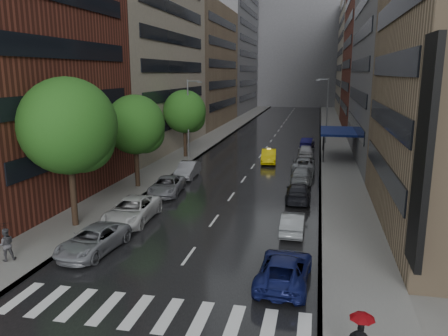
{
  "coord_description": "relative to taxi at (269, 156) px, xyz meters",
  "views": [
    {
      "loc": [
        6.66,
        -17.59,
        9.94
      ],
      "look_at": [
        0.0,
        13.21,
        3.0
      ],
      "focal_mm": 35.0,
      "sensor_mm": 36.0,
      "label": 1
    }
  ],
  "objects": [
    {
      "name": "sidewalk_left",
      "position": [
        -10.44,
        19.77,
        -0.68
      ],
      "size": [
        4.0,
        140.0,
        0.15
      ],
      "primitive_type": "cube",
      "color": "gray",
      "rests_on": "ground"
    },
    {
      "name": "parked_cars_right",
      "position": [
        3.96,
        -9.49,
        -0.04
      ],
      "size": [
        2.61,
        44.17,
        1.56
      ],
      "color": "#111750",
      "rests_on": "ground"
    },
    {
      "name": "ped_red_umbrella",
      "position": [
        6.95,
        -34.06,
        0.58
      ],
      "size": [
        1.03,
        0.82,
        2.01
      ],
      "color": "black",
      "rests_on": "sidewalk_right"
    },
    {
      "name": "tree_mid",
      "position": [
        -10.04,
        -13.13,
        4.79
      ],
      "size": [
        5.09,
        5.09,
        8.11
      ],
      "color": "#382619",
      "rests_on": "ground"
    },
    {
      "name": "sidewalk_right",
      "position": [
        7.56,
        19.77,
        -0.68
      ],
      "size": [
        4.0,
        140.0,
        0.15
      ],
      "primitive_type": "cube",
      "color": "gray",
      "rests_on": "ground"
    },
    {
      "name": "buildings_left",
      "position": [
        -16.44,
        28.56,
        15.23
      ],
      "size": [
        8.0,
        108.0,
        38.0
      ],
      "color": "maroon",
      "rests_on": "ground"
    },
    {
      "name": "ground",
      "position": [
        -1.44,
        -30.23,
        -0.76
      ],
      "size": [
        220.0,
        220.0,
        0.0
      ],
      "primitive_type": "plane",
      "color": "gray",
      "rests_on": "ground"
    },
    {
      "name": "building_far",
      "position": [
        -1.44,
        87.77,
        15.24
      ],
      "size": [
        40.0,
        14.0,
        32.0
      ],
      "primitive_type": "cube",
      "color": "slate",
      "rests_on": "ground"
    },
    {
      "name": "street_lamp_left",
      "position": [
        -9.16,
        -0.23,
        4.13
      ],
      "size": [
        1.74,
        0.22,
        9.0
      ],
      "color": "gray",
      "rests_on": "sidewalk_left"
    },
    {
      "name": "tree_near",
      "position": [
        -10.04,
        -23.34,
        5.88
      ],
      "size": [
        6.08,
        6.08,
        9.7
      ],
      "color": "#382619",
      "rests_on": "ground"
    },
    {
      "name": "road",
      "position": [
        -1.44,
        19.77,
        -0.75
      ],
      "size": [
        14.0,
        140.0,
        0.01
      ],
      "primitive_type": "cube",
      "color": "black",
      "rests_on": "ground"
    },
    {
      "name": "taxi",
      "position": [
        0.0,
        0.0,
        0.0
      ],
      "size": [
        1.98,
        4.71,
        1.51
      ],
      "primitive_type": "imported",
      "rotation": [
        0.0,
        0.0,
        0.08
      ],
      "color": "yellow",
      "rests_on": "ground"
    },
    {
      "name": "parked_cars_left",
      "position": [
        -6.84,
        -19.05,
        -0.01
      ],
      "size": [
        2.85,
        23.3,
        1.6
      ],
      "color": "gray",
      "rests_on": "ground"
    },
    {
      "name": "street_lamp_right",
      "position": [
        6.28,
        14.77,
        4.13
      ],
      "size": [
        1.74,
        0.22,
        9.0
      ],
      "color": "gray",
      "rests_on": "sidewalk_right"
    },
    {
      "name": "buildings_right",
      "position": [
        13.56,
        26.47,
        14.28
      ],
      "size": [
        8.05,
        109.1,
        36.0
      ],
      "color": "#937A5B",
      "rests_on": "ground"
    },
    {
      "name": "tree_far",
      "position": [
        -10.04,
        1.03,
        4.69
      ],
      "size": [
        4.99,
        4.99,
        7.96
      ],
      "color": "#382619",
      "rests_on": "ground"
    },
    {
      "name": "awning",
      "position": [
        7.54,
        4.77,
        2.38
      ],
      "size": [
        4.0,
        8.0,
        3.12
      ],
      "color": "navy",
      "rests_on": "sidewalk_right"
    },
    {
      "name": "crosswalk",
      "position": [
        -1.24,
        -32.23,
        -0.74
      ],
      "size": [
        13.15,
        2.8,
        0.01
      ],
      "color": "silver",
      "rests_on": "ground"
    },
    {
      "name": "ped_black_umbrella",
      "position": [
        -10.64,
        -29.11,
        0.62
      ],
      "size": [
        1.09,
        1.07,
        2.09
      ],
      "color": "#49484C",
      "rests_on": "sidewalk_left"
    }
  ]
}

